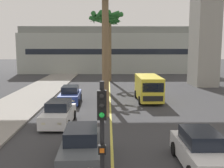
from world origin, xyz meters
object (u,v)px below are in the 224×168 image
object	(u,v)px
palm_tree_near_median	(104,30)
palm_tree_farthest_median	(105,19)
car_queue_second	(201,151)
car_queue_third	(81,147)
car_queue_front	(70,95)
palm_tree_far_median	(107,29)
car_queue_fourth	(59,114)
palm_tree_mid_median	(110,32)
delivery_van	(148,87)
traffic_light_median_near	(102,137)

from	to	relation	value
palm_tree_near_median	palm_tree_farthest_median	distance (m)	13.28
car_queue_second	car_queue_third	bearing A→B (deg)	173.97
car_queue_front	palm_tree_far_median	world-z (taller)	palm_tree_far_median
palm_tree_far_median	palm_tree_farthest_median	distance (m)	5.72
car_queue_fourth	palm_tree_mid_median	world-z (taller)	palm_tree_mid_median
palm_tree_near_median	palm_tree_far_median	size ratio (longest dim) A/B	1.06
delivery_van	palm_tree_mid_median	size ratio (longest dim) A/B	0.59
car_queue_second	palm_tree_far_median	world-z (taller)	palm_tree_far_median
traffic_light_median_near	palm_tree_farthest_median	world-z (taller)	palm_tree_farthest_median
car_queue_second	palm_tree_mid_median	world-z (taller)	palm_tree_mid_median
palm_tree_far_median	car_queue_front	bearing A→B (deg)	-164.07
car_queue_third	delivery_van	size ratio (longest dim) A/B	0.79
car_queue_second	palm_tree_near_median	distance (m)	22.93
car_queue_fourth	palm_tree_near_median	size ratio (longest dim) A/B	0.47
traffic_light_median_near	palm_tree_mid_median	distance (m)	33.12
traffic_light_median_near	palm_tree_mid_median	world-z (taller)	palm_tree_mid_median
delivery_van	palm_tree_farthest_median	xyz separation A→B (m)	(-3.94, -5.70, 5.67)
car_queue_third	palm_tree_farthest_median	world-z (taller)	palm_tree_farthest_median
car_queue_third	palm_tree_farthest_median	xyz separation A→B (m)	(1.00, 7.79, 6.24)
traffic_light_median_near	delivery_van	bearing A→B (deg)	77.74
car_queue_third	palm_tree_farthest_median	bearing A→B (deg)	82.72
car_queue_fourth	car_queue_third	bearing A→B (deg)	-70.85
palm_tree_far_median	car_queue_third	bearing A→B (deg)	-94.50
palm_tree_far_median	car_queue_fourth	bearing A→B (deg)	-112.45
palm_tree_mid_median	car_queue_second	bearing A→B (deg)	-82.81
car_queue_second	car_queue_fourth	size ratio (longest dim) A/B	0.99
car_queue_front	palm_tree_near_median	bearing A→B (deg)	71.03
car_queue_third	palm_tree_near_median	world-z (taller)	palm_tree_near_median
delivery_van	palm_tree_mid_median	xyz separation A→B (m)	(-3.46, 14.76, 5.88)
car_queue_second	palm_tree_near_median	size ratio (longest dim) A/B	0.47
car_queue_second	palm_tree_farthest_median	world-z (taller)	palm_tree_farthest_median
car_queue_second	traffic_light_median_near	xyz separation A→B (m)	(-4.09, -4.02, 1.99)
car_queue_front	palm_tree_mid_median	world-z (taller)	palm_tree_mid_median
car_queue_front	palm_tree_near_median	world-z (taller)	palm_tree_near_median
car_queue_front	delivery_van	xyz separation A→B (m)	(7.15, 0.92, 0.57)
traffic_light_median_near	palm_tree_far_median	xyz separation A→B (m)	(0.05, 18.07, 3.93)
traffic_light_median_near	palm_tree_near_median	xyz separation A→B (m)	(-0.31, 25.63, 4.31)
delivery_van	palm_tree_far_median	bearing A→B (deg)	179.83
delivery_van	palm_tree_far_median	size ratio (longest dim) A/B	0.64
car_queue_fourth	palm_tree_farthest_median	bearing A→B (deg)	31.17
palm_tree_farthest_median	traffic_light_median_near	bearing A→B (deg)	-89.90
car_queue_front	palm_tree_farthest_median	xyz separation A→B (m)	(3.21, -4.78, 6.24)
car_queue_front	car_queue_fourth	size ratio (longest dim) A/B	1.00
palm_tree_near_median	palm_tree_far_median	xyz separation A→B (m)	(0.36, -7.56, -0.38)
palm_tree_farthest_median	car_queue_third	bearing A→B (deg)	-97.28
palm_tree_near_median	palm_tree_mid_median	distance (m)	7.23
car_queue_fourth	palm_tree_farthest_median	world-z (taller)	palm_tree_farthest_median
car_queue_second	delivery_van	xyz separation A→B (m)	(-0.17, 14.04, 0.57)
car_queue_front	delivery_van	world-z (taller)	delivery_van
car_queue_second	palm_tree_near_median	world-z (taller)	palm_tree_near_median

